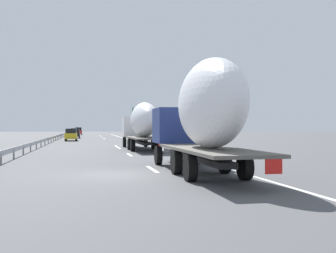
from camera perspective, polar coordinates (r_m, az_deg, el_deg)
ground_plane at (r=57.77m, az=-10.01°, el=-2.13°), size 260.00×260.00×0.00m
lane_stripe_0 at (r=20.07m, az=-2.24°, el=-5.97°), size 3.20×0.20×0.01m
lane_stripe_1 at (r=30.58m, az=-5.41°, el=-3.94°), size 3.20×0.20×0.01m
lane_stripe_2 at (r=40.43m, az=-6.87°, el=-3.00°), size 3.20×0.20×0.01m
lane_stripe_3 at (r=44.10m, az=-7.24°, el=-2.76°), size 3.20×0.20×0.01m
lane_stripe_4 at (r=61.50m, az=-8.41°, el=-2.00°), size 3.20×0.20×0.01m
lane_stripe_5 at (r=62.14m, az=-8.44°, el=-1.98°), size 3.20×0.20×0.01m
lane_stripe_6 at (r=73.09m, az=-8.88°, el=-1.69°), size 3.20×0.20×0.01m
lane_stripe_7 at (r=84.12m, az=-9.21°, el=-1.48°), size 3.20×0.20×0.01m
lane_stripe_8 at (r=95.20m, az=-9.46°, el=-1.32°), size 3.20×0.20×0.01m
lane_stripe_9 at (r=100.36m, az=-9.56°, el=-1.25°), size 3.20×0.20×0.01m
edge_line_right at (r=63.12m, az=-5.12°, el=-1.95°), size 110.00×0.20×0.01m
truck_lead at (r=36.96m, az=-3.64°, el=0.48°), size 14.28×2.55×4.20m
truck_trailing at (r=17.83m, az=4.82°, el=1.87°), size 12.73×2.55×4.84m
car_white_van at (r=93.93m, az=-12.91°, el=-0.77°), size 4.63×1.83×1.82m
car_red_compact at (r=112.05m, az=-12.39°, el=-0.63°), size 4.21×1.78×1.99m
car_black_suv at (r=77.85m, az=-12.92°, el=-0.93°), size 4.39×1.92×1.78m
car_yellow_coupe at (r=62.96m, az=-13.40°, el=-1.11°), size 4.72×1.73×1.83m
road_sign at (r=53.13m, az=-2.63°, el=0.25°), size 0.10×0.90×3.44m
tree_0 at (r=94.78m, az=-3.09°, el=0.60°), size 3.12×3.12×5.17m
tree_1 at (r=89.87m, az=-3.23°, el=0.59°), size 3.89×3.89×5.05m
tree_2 at (r=97.88m, az=-4.91°, el=1.27°), size 2.47×2.47×7.10m
tree_3 at (r=57.61m, az=2.35°, el=1.22°), size 3.52×3.52×5.49m
guardrail_median at (r=60.91m, az=-15.73°, el=-1.47°), size 94.00×0.10×0.76m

